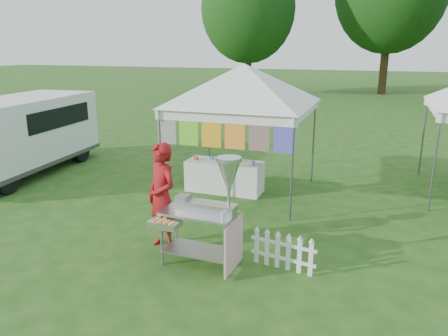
% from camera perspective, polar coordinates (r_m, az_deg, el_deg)
% --- Properties ---
extents(ground, '(120.00, 120.00, 0.00)m').
position_cam_1_polar(ground, '(7.48, -5.59, -11.23)').
color(ground, '#1C4E16').
rests_on(ground, ground).
extents(canopy_main, '(4.24, 4.24, 3.45)m').
position_cam_1_polar(canopy_main, '(9.95, 2.67, 13.42)').
color(canopy_main, '#59595E').
rests_on(canopy_main, ground).
extents(tree_left, '(6.40, 6.40, 9.53)m').
position_cam_1_polar(tree_left, '(31.40, 3.18, 20.15)').
color(tree_left, '#332212').
rests_on(tree_left, ground).
extents(donut_cart, '(1.33, 0.84, 1.80)m').
position_cam_1_polar(donut_cart, '(6.66, -1.93, -4.66)').
color(donut_cart, gray).
rests_on(donut_cart, ground).
extents(vendor, '(0.80, 0.73, 1.85)m').
position_cam_1_polar(vendor, '(7.44, -8.10, -3.75)').
color(vendor, maroon).
rests_on(vendor, ground).
extents(cargo_van, '(2.33, 5.02, 2.03)m').
position_cam_1_polar(cargo_van, '(13.05, -25.04, 4.13)').
color(cargo_van, white).
rests_on(cargo_van, ground).
extents(picket_fence, '(1.07, 0.21, 0.56)m').
position_cam_1_polar(picket_fence, '(6.96, 7.69, -10.84)').
color(picket_fence, white).
rests_on(picket_fence, ground).
extents(display_table, '(1.80, 0.70, 0.74)m').
position_cam_1_polar(display_table, '(10.42, 0.06, -1.09)').
color(display_table, white).
rests_on(display_table, ground).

